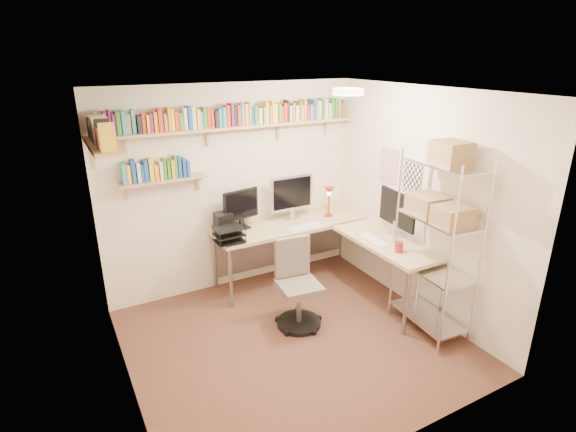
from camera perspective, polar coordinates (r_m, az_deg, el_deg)
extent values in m
plane|color=#4B2B20|center=(4.84, 0.73, -15.52)|extent=(3.20, 3.20, 0.00)
cube|color=beige|center=(5.52, -6.92, 3.45)|extent=(3.20, 0.04, 2.50)
cube|color=beige|center=(3.78, -20.95, -5.86)|extent=(0.04, 3.00, 2.50)
cube|color=beige|center=(5.17, 16.44, 1.60)|extent=(0.04, 3.00, 2.50)
cube|color=beige|center=(3.15, 14.62, -10.48)|extent=(3.20, 0.04, 2.50)
cube|color=silver|center=(3.94, 0.90, 15.48)|extent=(3.20, 3.00, 0.04)
cube|color=white|center=(5.46, 12.63, 6.20)|extent=(0.01, 0.30, 0.42)
cube|color=silver|center=(5.19, 15.47, 4.67)|extent=(0.01, 0.28, 0.38)
cylinder|color=#FFEAC6|center=(4.50, 7.64, 15.37)|extent=(0.30, 0.30, 0.06)
cube|color=tan|center=(5.23, -6.74, 11.20)|extent=(3.05, 0.25, 0.03)
cube|color=tan|center=(4.46, -22.50, 8.30)|extent=(0.25, 1.00, 0.03)
cube|color=tan|center=(5.11, -15.47, 4.43)|extent=(0.95, 0.20, 0.02)
cube|color=tan|center=(4.99, -20.00, 8.90)|extent=(0.03, 0.20, 0.20)
cube|color=tan|center=(5.20, -10.09, 10.20)|extent=(0.03, 0.20, 0.20)
cube|color=tan|center=(5.55, -1.14, 11.11)|extent=(0.03, 0.20, 0.20)
cube|color=tan|center=(5.91, 5.01, 11.59)|extent=(0.03, 0.20, 0.20)
cube|color=#7B755A|center=(4.86, -23.21, 10.69)|extent=(0.04, 0.13, 0.24)
cube|color=#34812B|center=(4.87, -22.63, 10.63)|extent=(0.03, 0.15, 0.22)
cube|color=#6F1D5B|center=(4.87, -22.19, 10.83)|extent=(0.03, 0.14, 0.24)
cube|color=#6F1D5B|center=(4.88, -21.75, 10.96)|extent=(0.02, 0.14, 0.25)
cube|color=#6F1D5B|center=(4.88, -21.29, 10.79)|extent=(0.03, 0.12, 0.21)
cube|color=#34812B|center=(4.89, -20.81, 11.00)|extent=(0.04, 0.13, 0.23)
cube|color=teal|center=(4.89, -20.23, 11.08)|extent=(0.04, 0.14, 0.23)
cube|color=#7B755A|center=(4.90, -19.68, 10.97)|extent=(0.04, 0.11, 0.20)
cube|color=teal|center=(4.91, -19.10, 11.28)|extent=(0.04, 0.11, 0.24)
cube|color=black|center=(4.92, -18.46, 10.98)|extent=(0.04, 0.15, 0.17)
cube|color=red|center=(4.93, -17.92, 11.15)|extent=(0.03, 0.11, 0.19)
cube|color=gold|center=(4.94, -17.47, 11.15)|extent=(0.03, 0.14, 0.18)
cube|color=#6F1D5B|center=(4.94, -17.08, 11.29)|extent=(0.03, 0.14, 0.20)
cube|color=orange|center=(4.95, -16.58, 11.40)|extent=(0.03, 0.14, 0.20)
cube|color=red|center=(4.96, -16.01, 11.62)|extent=(0.04, 0.13, 0.23)
cube|color=#7B755A|center=(4.98, -15.38, 11.40)|extent=(0.04, 0.12, 0.18)
cube|color=orange|center=(4.98, -15.00, 11.81)|extent=(0.02, 0.14, 0.24)
cube|color=gold|center=(4.99, -14.58, 11.78)|extent=(0.03, 0.12, 0.23)
cube|color=red|center=(5.00, -14.08, 11.68)|extent=(0.04, 0.13, 0.20)
cube|color=#34812B|center=(5.02, -13.54, 11.62)|extent=(0.04, 0.13, 0.18)
cube|color=beige|center=(5.03, -13.04, 11.96)|extent=(0.04, 0.13, 0.23)
cube|color=#1B4890|center=(5.04, -12.50, 12.09)|extent=(0.04, 0.15, 0.24)
cube|color=beige|center=(5.05, -12.01, 12.14)|extent=(0.04, 0.13, 0.24)
cube|color=gold|center=(5.07, -11.46, 12.01)|extent=(0.04, 0.15, 0.21)
cube|color=teal|center=(5.08, -11.05, 11.90)|extent=(0.02, 0.13, 0.18)
cube|color=#34812B|center=(5.09, -10.67, 12.18)|extent=(0.04, 0.14, 0.22)
cube|color=red|center=(5.11, -10.18, 12.21)|extent=(0.04, 0.11, 0.22)
cube|color=red|center=(5.12, -9.75, 12.18)|extent=(0.03, 0.13, 0.20)
cube|color=black|center=(5.14, -9.22, 12.11)|extent=(0.04, 0.15, 0.18)
cube|color=teal|center=(5.15, -8.76, 12.26)|extent=(0.03, 0.13, 0.20)
cube|color=teal|center=(5.17, -8.26, 12.37)|extent=(0.04, 0.12, 0.21)
cube|color=red|center=(5.18, -7.76, 12.52)|extent=(0.04, 0.11, 0.23)
cube|color=#6F1D5B|center=(5.20, -7.31, 12.66)|extent=(0.03, 0.15, 0.25)
cube|color=black|center=(5.21, -6.89, 12.55)|extent=(0.04, 0.12, 0.22)
cube|color=red|center=(5.23, -6.41, 12.62)|extent=(0.04, 0.12, 0.22)
cube|color=teal|center=(5.24, -5.98, 12.75)|extent=(0.03, 0.13, 0.24)
cube|color=orange|center=(5.26, -5.53, 12.77)|extent=(0.04, 0.14, 0.24)
cube|color=#7B755A|center=(5.28, -5.09, 12.86)|extent=(0.03, 0.15, 0.25)
cube|color=#1B4890|center=(5.30, -4.69, 12.70)|extent=(0.02, 0.13, 0.21)
cube|color=#34812B|center=(5.31, -4.27, 12.70)|extent=(0.04, 0.13, 0.20)
cube|color=beige|center=(5.34, -3.73, 12.60)|extent=(0.04, 0.12, 0.18)
cube|color=#7B755A|center=(5.36, -3.29, 12.69)|extent=(0.02, 0.14, 0.19)
cube|color=gold|center=(5.37, -2.95, 12.99)|extent=(0.04, 0.14, 0.24)
cube|color=#7B755A|center=(5.39, -2.51, 12.82)|extent=(0.03, 0.14, 0.20)
cube|color=gold|center=(5.40, -2.16, 13.10)|extent=(0.03, 0.14, 0.25)
cube|color=gold|center=(5.42, -1.79, 12.96)|extent=(0.04, 0.13, 0.22)
cube|color=#34812B|center=(5.44, -1.31, 13.00)|extent=(0.03, 0.13, 0.22)
cube|color=red|center=(5.46, -0.99, 12.84)|extent=(0.03, 0.14, 0.18)
cube|color=red|center=(5.48, -0.56, 13.04)|extent=(0.04, 0.12, 0.22)
cube|color=black|center=(5.50, -0.22, 13.23)|extent=(0.03, 0.13, 0.25)
cube|color=beige|center=(5.52, 0.11, 12.91)|extent=(0.03, 0.12, 0.18)
cube|color=orange|center=(5.54, 0.50, 13.08)|extent=(0.03, 0.12, 0.21)
cube|color=beige|center=(5.56, 0.90, 12.96)|extent=(0.04, 0.13, 0.18)
cube|color=#34812B|center=(5.58, 1.28, 13.21)|extent=(0.03, 0.15, 0.23)
cube|color=gold|center=(5.60, 1.61, 13.02)|extent=(0.02, 0.13, 0.19)
cube|color=orange|center=(5.61, 1.93, 13.35)|extent=(0.03, 0.13, 0.25)
cube|color=#6F1D5B|center=(5.63, 2.28, 13.03)|extent=(0.04, 0.14, 0.18)
cube|color=#7B755A|center=(5.66, 2.66, 13.07)|extent=(0.03, 0.15, 0.18)
cube|color=#1B4890|center=(5.67, 3.00, 13.38)|extent=(0.03, 0.15, 0.24)
cube|color=#7B755A|center=(5.70, 3.37, 13.39)|extent=(0.03, 0.14, 0.24)
cube|color=beige|center=(5.72, 3.80, 13.32)|extent=(0.04, 0.12, 0.22)
cube|color=#34812B|center=(5.75, 4.22, 13.46)|extent=(0.03, 0.13, 0.25)
cube|color=beige|center=(5.77, 4.62, 13.44)|extent=(0.04, 0.12, 0.24)
cube|color=beige|center=(5.80, 5.03, 13.19)|extent=(0.03, 0.14, 0.18)
cube|color=#34812B|center=(5.83, 5.42, 13.45)|extent=(0.04, 0.13, 0.23)
cube|color=#34812B|center=(5.85, 5.82, 13.49)|extent=(0.03, 0.13, 0.24)
cube|color=#7B755A|center=(5.88, 6.20, 13.44)|extent=(0.04, 0.14, 0.22)
cube|color=red|center=(5.90, 6.53, 13.30)|extent=(0.03, 0.14, 0.19)
cube|color=#34812B|center=(5.92, 6.78, 13.43)|extent=(0.03, 0.15, 0.22)
cube|color=gold|center=(4.01, -21.94, 9.21)|extent=(0.12, 0.03, 0.25)
cube|color=orange|center=(4.05, -21.98, 8.96)|extent=(0.14, 0.03, 0.20)
cube|color=black|center=(4.09, -22.08, 9.26)|extent=(0.11, 0.04, 0.23)
cube|color=#1B4890|center=(4.14, -22.12, 8.99)|extent=(0.13, 0.04, 0.18)
cube|color=black|center=(4.18, -22.25, 9.39)|extent=(0.12, 0.04, 0.22)
cube|color=red|center=(4.23, -22.31, 9.25)|extent=(0.14, 0.03, 0.19)
cube|color=black|center=(4.27, -22.44, 9.71)|extent=(0.13, 0.04, 0.24)
cube|color=#7B755A|center=(4.31, -22.47, 9.47)|extent=(0.12, 0.03, 0.19)
cube|color=#34812B|center=(4.35, -22.55, 9.59)|extent=(0.11, 0.03, 0.20)
cube|color=beige|center=(4.39, -22.65, 9.88)|extent=(0.14, 0.04, 0.23)
cube|color=gold|center=(4.44, -22.73, 10.02)|extent=(0.14, 0.03, 0.25)
cube|color=gold|center=(4.48, -22.80, 10.07)|extent=(0.12, 0.04, 0.24)
cube|color=#1B4890|center=(4.53, -22.86, 10.07)|extent=(0.14, 0.04, 0.23)
cube|color=#7B755A|center=(4.57, -22.95, 10.26)|extent=(0.15, 0.02, 0.25)
cube|color=black|center=(4.60, -22.98, 10.13)|extent=(0.14, 0.03, 0.22)
cube|color=#7B755A|center=(4.65, -23.02, 10.00)|extent=(0.15, 0.04, 0.18)
cube|color=orange|center=(4.70, -23.10, 10.17)|extent=(0.12, 0.03, 0.20)
cube|color=#1B4890|center=(4.73, -23.18, 10.39)|extent=(0.12, 0.03, 0.23)
cube|color=black|center=(4.77, -23.22, 10.31)|extent=(0.15, 0.04, 0.20)
cube|color=#6F1D5B|center=(4.82, -23.26, 10.20)|extent=(0.11, 0.04, 0.17)
cube|color=red|center=(4.86, -23.34, 10.37)|extent=(0.14, 0.04, 0.19)
cube|color=teal|center=(5.01, -20.13, 5.08)|extent=(0.04, 0.12, 0.22)
cube|color=gold|center=(5.02, -19.64, 5.05)|extent=(0.03, 0.13, 0.20)
cube|color=#1B4890|center=(5.02, -19.12, 5.40)|extent=(0.04, 0.12, 0.25)
cube|color=beige|center=(5.03, -18.51, 5.28)|extent=(0.04, 0.12, 0.21)
cube|color=#1B4890|center=(5.04, -18.10, 5.24)|extent=(0.03, 0.12, 0.19)
cube|color=#1B4890|center=(5.04, -17.66, 5.51)|extent=(0.04, 0.12, 0.23)
cube|color=gold|center=(5.05, -17.07, 5.68)|extent=(0.04, 0.13, 0.25)
cube|color=orange|center=(5.07, -16.46, 5.36)|extent=(0.04, 0.14, 0.17)
cube|color=beige|center=(5.08, -15.91, 5.63)|extent=(0.03, 0.14, 0.20)
cube|color=#34812B|center=(5.08, -15.49, 5.80)|extent=(0.03, 0.13, 0.22)
cube|color=#34812B|center=(5.10, -15.04, 5.76)|extent=(0.03, 0.13, 0.20)
cube|color=orange|center=(5.11, -14.56, 5.84)|extent=(0.03, 0.14, 0.21)
cube|color=#34812B|center=(5.11, -14.20, 6.10)|extent=(0.03, 0.14, 0.24)
cube|color=#1B4890|center=(5.12, -13.71, 6.11)|extent=(0.04, 0.12, 0.23)
cube|color=#1B4890|center=(5.14, -13.16, 6.08)|extent=(0.04, 0.13, 0.21)
cube|color=#1B4890|center=(5.15, -12.71, 5.98)|extent=(0.03, 0.15, 0.18)
cube|color=beige|center=(5.66, 0.61, -1.08)|extent=(2.03, 0.64, 0.04)
cube|color=beige|center=(5.29, 12.57, -3.16)|extent=(0.64, 1.39, 0.04)
cylinder|color=gray|center=(5.23, -7.26, -7.90)|extent=(0.04, 0.04, 0.75)
cylinder|color=gray|center=(5.68, -9.29, -5.64)|extent=(0.04, 0.04, 0.75)
cylinder|color=gray|center=(6.50, 6.86, -2.10)|extent=(0.04, 0.04, 0.75)
cylinder|color=gray|center=(4.89, 14.78, -10.64)|extent=(0.04, 0.04, 0.75)
cylinder|color=gray|center=(5.23, 19.13, -8.94)|extent=(0.04, 0.04, 0.75)
cube|color=gray|center=(6.02, -0.70, -3.29)|extent=(1.93, 0.02, 0.59)
cube|color=silver|center=(5.67, 0.46, 2.95)|extent=(0.59, 0.03, 0.45)
cube|color=black|center=(5.65, 0.57, 2.90)|extent=(0.53, 0.00, 0.39)
cube|color=black|center=(5.39, -6.01, 1.45)|extent=(0.47, 0.03, 0.36)
cube|color=black|center=(5.30, 13.71, 0.87)|extent=(0.03, 0.62, 0.41)
cube|color=#D5DCFB|center=(5.28, 13.54, 0.84)|extent=(0.00, 0.56, 0.35)
cube|color=white|center=(5.52, 2.08, -1.34)|extent=(0.45, 0.14, 0.02)
cube|color=white|center=(5.22, 10.88, -3.02)|extent=(0.14, 0.43, 0.02)
cylinder|color=#A6280E|center=(5.92, 5.14, 0.11)|extent=(0.11, 0.11, 0.02)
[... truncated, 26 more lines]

